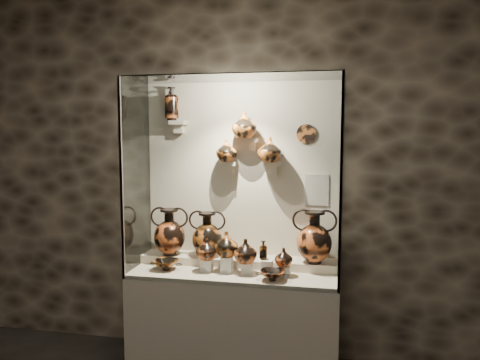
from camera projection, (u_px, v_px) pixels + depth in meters
name	position (u px, v px, depth m)	size (l,w,h in m)	color
wall_back	(242.00, 174.00, 4.08)	(5.00, 0.02, 3.20)	black
plinth	(234.00, 321.00, 3.90)	(1.70, 0.60, 0.80)	beige
front_tier	(234.00, 272.00, 3.85)	(1.68, 0.58, 0.03)	beige
rear_tier	(239.00, 263.00, 4.02)	(1.70, 0.25, 0.10)	beige
back_panel	(242.00, 174.00, 4.08)	(1.70, 0.03, 1.60)	beige
glass_front	(226.00, 182.00, 3.48)	(1.70, 0.01, 1.60)	white
glass_left	(136.00, 176.00, 3.94)	(0.01, 0.60, 1.60)	white
glass_right	(341.00, 180.00, 3.60)	(0.01, 0.60, 1.60)	white
glass_top	(234.00, 78.00, 3.69)	(1.70, 0.60, 0.01)	white
frame_post_left	(121.00, 179.00, 3.65)	(0.02, 0.02, 1.60)	gray
frame_post_right	(341.00, 184.00, 3.32)	(0.02, 0.02, 1.60)	gray
pedestal_a	(207.00, 265.00, 3.84)	(0.09, 0.09, 0.10)	silver
pedestal_b	(227.00, 264.00, 3.81)	(0.09, 0.09, 0.13)	silver
pedestal_c	(247.00, 268.00, 3.77)	(0.09, 0.09, 0.09)	silver
pedestal_d	(267.00, 267.00, 3.74)	(0.09, 0.09, 0.12)	silver
pedestal_e	(285.00, 271.00, 3.72)	(0.09, 0.09, 0.08)	silver
bracket_ul	(178.00, 123.00, 4.07)	(0.14, 0.12, 0.04)	beige
bracket_ca	(229.00, 163.00, 4.01)	(0.14, 0.12, 0.04)	beige
bracket_cb	(252.00, 140.00, 3.95)	(0.10, 0.12, 0.04)	beige
bracket_cc	(273.00, 164.00, 3.94)	(0.14, 0.12, 0.04)	beige
amphora_left	(169.00, 232.00, 4.07)	(0.33, 0.33, 0.41)	#B14E22
amphora_mid	(207.00, 234.00, 4.01)	(0.31, 0.31, 0.39)	#B25B1F
amphora_right	(314.00, 237.00, 3.81)	(0.35, 0.35, 0.43)	#B14E22
jug_a	(206.00, 249.00, 3.81)	(0.17, 0.17, 0.18)	#B14E22
jug_b	(226.00, 244.00, 3.80)	(0.19, 0.19, 0.20)	#B25B1F
jug_c	(245.00, 251.00, 3.75)	(0.19, 0.19, 0.20)	#B14E22
jug_e	(284.00, 257.00, 3.69)	(0.14, 0.14, 0.15)	#B14E22
lekythos_small	(263.00, 249.00, 3.74)	(0.07, 0.07, 0.17)	#B25B1F
kylix_left	(166.00, 264.00, 3.87)	(0.26, 0.22, 0.10)	#B25B1F
kylix_right	(273.00, 274.00, 3.60)	(0.24, 0.21, 0.10)	#B14E22
lekythos_tall	(172.00, 102.00, 4.04)	(0.13, 0.13, 0.32)	#B14E22
ovoid_vase_a	(227.00, 151.00, 3.97)	(0.18, 0.18, 0.19)	#B25B1F
ovoid_vase_b	(244.00, 125.00, 3.90)	(0.21, 0.21, 0.22)	#B25B1F
ovoid_vase_c	(270.00, 150.00, 3.88)	(0.20, 0.20, 0.21)	#B25B1F
wall_plate	(306.00, 134.00, 3.91)	(0.16, 0.16, 0.02)	#AD5822
info_placard	(317.00, 190.00, 3.94)	(0.20, 0.01, 0.26)	beige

